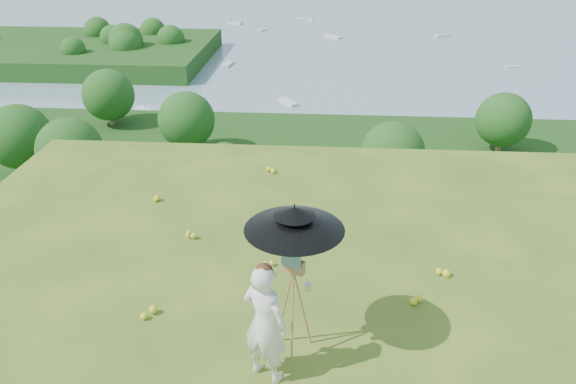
{
  "coord_description": "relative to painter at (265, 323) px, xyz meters",
  "views": [
    {
      "loc": [
        0.32,
        -6.63,
        5.48
      ],
      "look_at": [
        -0.29,
        1.88,
        1.21
      ],
      "focal_mm": 35.0,
      "sensor_mm": 36.0,
      "label": 1
    }
  ],
  "objects": [
    {
      "name": "moored_boats",
      "position": [
        -12.13,
        162.12,
        -34.52
      ],
      "size": [
        140.0,
        140.0,
        0.7
      ],
      "primitive_type": null,
      "color": "silver",
      "rests_on": "bay_water"
    },
    {
      "name": "shoreline_tier",
      "position": [
        0.37,
        76.12,
        -36.87
      ],
      "size": [
        170.0,
        28.0,
        8.0
      ],
      "primitive_type": "cube",
      "color": "#665F52",
      "rests_on": "bay_water"
    },
    {
      "name": "slope_trees",
      "position": [
        0.37,
        36.12,
        -15.87
      ],
      "size": [
        110.0,
        50.0,
        6.0
      ],
      "primitive_type": null,
      "color": "#154817",
      "rests_on": "forest_slope"
    },
    {
      "name": "field_easel",
      "position": [
        0.32,
        0.52,
        -0.06
      ],
      "size": [
        0.8,
        0.8,
        1.61
      ],
      "primitive_type": null,
      "rotation": [
        0.0,
        0.0,
        -0.39
      ],
      "color": "#AE6D49",
      "rests_on": "ground"
    },
    {
      "name": "forest_slope",
      "position": [
        0.37,
        36.12,
        -29.87
      ],
      "size": [
        140.0,
        56.0,
        22.0
      ],
      "primitive_type": "cube",
      "color": "#1D3C10",
      "rests_on": "bay_water"
    },
    {
      "name": "wildflowers",
      "position": [
        0.37,
        1.37,
        -0.81
      ],
      "size": [
        10.0,
        10.5,
        0.12
      ],
      "primitive_type": null,
      "color": "yellow",
      "rests_on": "ground"
    },
    {
      "name": "harbor_town",
      "position": [
        0.37,
        76.12,
        -30.37
      ],
      "size": [
        110.0,
        22.0,
        5.0
      ],
      "primitive_type": null,
      "color": "silver",
      "rests_on": "shoreline_tier"
    },
    {
      "name": "bay_water",
      "position": [
        0.37,
        241.12,
        -34.87
      ],
      "size": [
        700.0,
        700.0,
        0.0
      ],
      "primitive_type": "plane",
      "color": "slate",
      "rests_on": "ground"
    },
    {
      "name": "painter_cap",
      "position": [
        0.0,
        0.0,
        0.82
      ],
      "size": [
        0.31,
        0.33,
        0.1
      ],
      "primitive_type": null,
      "rotation": [
        0.0,
        0.0,
        -0.39
      ],
      "color": "#CD7073",
      "rests_on": "painter"
    },
    {
      "name": "sun_umbrella",
      "position": [
        0.33,
        0.55,
        0.94
      ],
      "size": [
        1.67,
        1.67,
        0.96
      ],
      "primitive_type": null,
      "rotation": [
        0.0,
        0.0,
        -0.4
      ],
      "color": "black",
      "rests_on": "field_easel"
    },
    {
      "name": "ground",
      "position": [
        0.37,
        1.12,
        -0.87
      ],
      "size": [
        14.0,
        14.0,
        0.0
      ],
      "primitive_type": "plane",
      "color": "#46621C",
      "rests_on": "ground"
    },
    {
      "name": "peninsula",
      "position": [
        -74.63,
        156.12,
        -29.87
      ],
      "size": [
        90.0,
        60.0,
        12.0
      ],
      "primitive_type": null,
      "color": "#1D3C10",
      "rests_on": "bay_water"
    },
    {
      "name": "painter",
      "position": [
        0.0,
        0.0,
        0.0
      ],
      "size": [
        0.75,
        0.66,
        1.73
      ],
      "primitive_type": "imported",
      "rotation": [
        0.0,
        0.0,
        2.65
      ],
      "color": "white",
      "rests_on": "ground"
    }
  ]
}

